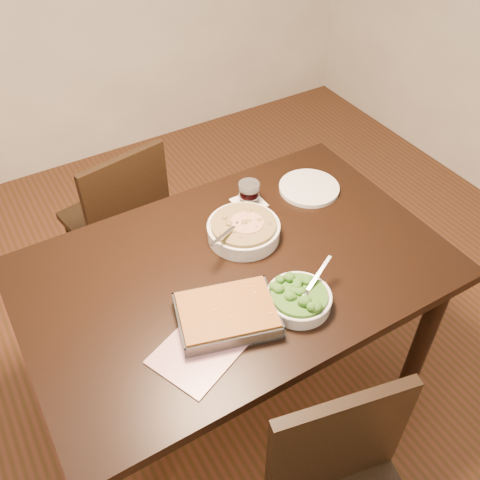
{
  "coord_description": "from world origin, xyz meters",
  "views": [
    {
      "loc": [
        -0.62,
        -1.07,
        2.03
      ],
      "look_at": [
        0.05,
        0.06,
        0.8
      ],
      "focal_mm": 40.0,
      "sensor_mm": 36.0,
      "label": 1
    }
  ],
  "objects_px": {
    "wine_tumbler": "(249,193)",
    "dinner_plate": "(309,188)",
    "broccoli_bowl": "(299,299)",
    "table": "(235,285)",
    "baking_dish": "(227,315)",
    "stew_bowl": "(244,229)",
    "chair_far": "(120,216)"
  },
  "relations": [
    {
      "from": "broccoli_bowl",
      "to": "stew_bowl",
      "type": "bearing_deg",
      "value": 87.67
    },
    {
      "from": "dinner_plate",
      "to": "chair_far",
      "type": "xyz_separation_m",
      "value": [
        -0.6,
        0.56,
        -0.29
      ]
    },
    {
      "from": "table",
      "to": "broccoli_bowl",
      "type": "xyz_separation_m",
      "value": [
        0.08,
        -0.24,
        0.12
      ]
    },
    {
      "from": "chair_far",
      "to": "wine_tumbler",
      "type": "bearing_deg",
      "value": 114.82
    },
    {
      "from": "baking_dish",
      "to": "wine_tumbler",
      "type": "bearing_deg",
      "value": 67.98
    },
    {
      "from": "table",
      "to": "baking_dish",
      "type": "xyz_separation_m",
      "value": [
        -0.14,
        -0.18,
        0.12
      ]
    },
    {
      "from": "wine_tumbler",
      "to": "chair_far",
      "type": "height_order",
      "value": "wine_tumbler"
    },
    {
      "from": "stew_bowl",
      "to": "broccoli_bowl",
      "type": "xyz_separation_m",
      "value": [
        -0.01,
        -0.35,
        -0.01
      ]
    },
    {
      "from": "broccoli_bowl",
      "to": "chair_far",
      "type": "distance_m",
      "value": 1.09
    },
    {
      "from": "baking_dish",
      "to": "stew_bowl",
      "type": "bearing_deg",
      "value": 67.46
    },
    {
      "from": "table",
      "to": "baking_dish",
      "type": "relative_size",
      "value": 4.06
    },
    {
      "from": "dinner_plate",
      "to": "chair_far",
      "type": "relative_size",
      "value": 0.28
    },
    {
      "from": "table",
      "to": "baking_dish",
      "type": "distance_m",
      "value": 0.26
    },
    {
      "from": "wine_tumbler",
      "to": "dinner_plate",
      "type": "distance_m",
      "value": 0.25
    },
    {
      "from": "dinner_plate",
      "to": "broccoli_bowl",
      "type": "bearing_deg",
      "value": -129.48
    },
    {
      "from": "baking_dish",
      "to": "dinner_plate",
      "type": "bearing_deg",
      "value": 49.72
    },
    {
      "from": "baking_dish",
      "to": "dinner_plate",
      "type": "xyz_separation_m",
      "value": [
        0.59,
        0.39,
        -0.02
      ]
    },
    {
      "from": "chair_far",
      "to": "baking_dish",
      "type": "bearing_deg",
      "value": 80.47
    },
    {
      "from": "baking_dish",
      "to": "wine_tumbler",
      "type": "xyz_separation_m",
      "value": [
        0.35,
        0.44,
        0.02
      ]
    },
    {
      "from": "table",
      "to": "wine_tumbler",
      "type": "bearing_deg",
      "value": 50.72
    },
    {
      "from": "baking_dish",
      "to": "chair_far",
      "type": "height_order",
      "value": "chair_far"
    },
    {
      "from": "stew_bowl",
      "to": "baking_dish",
      "type": "distance_m",
      "value": 0.37
    },
    {
      "from": "dinner_plate",
      "to": "chair_far",
      "type": "bearing_deg",
      "value": 136.87
    },
    {
      "from": "broccoli_bowl",
      "to": "wine_tumbler",
      "type": "distance_m",
      "value": 0.52
    },
    {
      "from": "stew_bowl",
      "to": "chair_far",
      "type": "bearing_deg",
      "value": 110.14
    },
    {
      "from": "broccoli_bowl",
      "to": "dinner_plate",
      "type": "bearing_deg",
      "value": 50.52
    },
    {
      "from": "broccoli_bowl",
      "to": "baking_dish",
      "type": "height_order",
      "value": "broccoli_bowl"
    },
    {
      "from": "table",
      "to": "stew_bowl",
      "type": "bearing_deg",
      "value": 47.96
    },
    {
      "from": "stew_bowl",
      "to": "wine_tumbler",
      "type": "bearing_deg",
      "value": 52.83
    },
    {
      "from": "table",
      "to": "stew_bowl",
      "type": "xyz_separation_m",
      "value": [
        0.1,
        0.11,
        0.13
      ]
    },
    {
      "from": "table",
      "to": "wine_tumbler",
      "type": "relative_size",
      "value": 15.99
    },
    {
      "from": "stew_bowl",
      "to": "baking_dish",
      "type": "bearing_deg",
      "value": -128.7
    }
  ]
}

